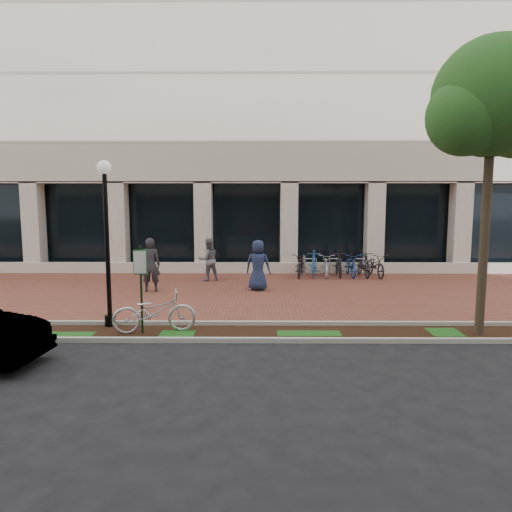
{
  "coord_description": "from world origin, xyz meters",
  "views": [
    {
      "loc": [
        0.63,
        -16.49,
        3.34
      ],
      "look_at": [
        0.51,
        -0.8,
        1.44
      ],
      "focal_mm": 32.0,
      "sensor_mm": 36.0,
      "label": 1
    }
  ],
  "objects_px": {
    "lamppost": "(107,234)",
    "bollard": "(304,265)",
    "bike_rack_cluster": "(338,265)",
    "parking_sign": "(141,278)",
    "pedestrian_right": "(258,265)",
    "pedestrian_mid": "(208,260)",
    "pedestrian_left": "(150,265)",
    "street_tree": "(494,106)",
    "locked_bicycle": "(154,312)"
  },
  "relations": [
    {
      "from": "lamppost",
      "to": "bollard",
      "type": "relative_size",
      "value": 4.72
    },
    {
      "from": "lamppost",
      "to": "bike_rack_cluster",
      "type": "distance_m",
      "value": 11.24
    },
    {
      "from": "pedestrian_mid",
      "to": "pedestrian_right",
      "type": "xyz_separation_m",
      "value": [
        2.09,
        -2.05,
        0.06
      ]
    },
    {
      "from": "bollard",
      "to": "street_tree",
      "type": "bearing_deg",
      "value": -68.86
    },
    {
      "from": "lamppost",
      "to": "pedestrian_mid",
      "type": "xyz_separation_m",
      "value": [
        1.86,
        7.04,
        -1.58
      ]
    },
    {
      "from": "locked_bicycle",
      "to": "pedestrian_right",
      "type": "height_order",
      "value": "pedestrian_right"
    },
    {
      "from": "lamppost",
      "to": "pedestrian_mid",
      "type": "bearing_deg",
      "value": 75.22
    },
    {
      "from": "pedestrian_right",
      "to": "bike_rack_cluster",
      "type": "relative_size",
      "value": 0.44
    },
    {
      "from": "street_tree",
      "to": "bollard",
      "type": "relative_size",
      "value": 7.76
    },
    {
      "from": "parking_sign",
      "to": "lamppost",
      "type": "distance_m",
      "value": 1.62
    },
    {
      "from": "parking_sign",
      "to": "bollard",
      "type": "xyz_separation_m",
      "value": [
        4.99,
        9.27,
        -0.96
      ]
    },
    {
      "from": "bike_rack_cluster",
      "to": "pedestrian_mid",
      "type": "bearing_deg",
      "value": -163.74
    },
    {
      "from": "parking_sign",
      "to": "bollard",
      "type": "relative_size",
      "value": 2.4
    },
    {
      "from": "parking_sign",
      "to": "pedestrian_mid",
      "type": "height_order",
      "value": "parking_sign"
    },
    {
      "from": "parking_sign",
      "to": "pedestrian_left",
      "type": "relative_size",
      "value": 1.11
    },
    {
      "from": "lamppost",
      "to": "street_tree",
      "type": "xyz_separation_m",
      "value": [
        9.6,
        -0.63,
        3.13
      ]
    },
    {
      "from": "pedestrian_left",
      "to": "bike_rack_cluster",
      "type": "relative_size",
      "value": 0.47
    },
    {
      "from": "pedestrian_left",
      "to": "pedestrian_mid",
      "type": "bearing_deg",
      "value": -134.81
    },
    {
      "from": "street_tree",
      "to": "pedestrian_mid",
      "type": "xyz_separation_m",
      "value": [
        -7.74,
        7.66,
        -4.71
      ]
    },
    {
      "from": "pedestrian_left",
      "to": "bike_rack_cluster",
      "type": "distance_m",
      "value": 8.28
    },
    {
      "from": "street_tree",
      "to": "locked_bicycle",
      "type": "xyz_separation_m",
      "value": [
        -8.26,
        0.05,
        -5.06
      ]
    },
    {
      "from": "lamppost",
      "to": "parking_sign",
      "type": "bearing_deg",
      "value": -32.95
    },
    {
      "from": "lamppost",
      "to": "bollard",
      "type": "bearing_deg",
      "value": 54.97
    },
    {
      "from": "parking_sign",
      "to": "pedestrian_right",
      "type": "height_order",
      "value": "parking_sign"
    },
    {
      "from": "bollard",
      "to": "parking_sign",
      "type": "bearing_deg",
      "value": -118.29
    },
    {
      "from": "parking_sign",
      "to": "pedestrian_mid",
      "type": "distance_m",
      "value": 7.77
    },
    {
      "from": "pedestrian_right",
      "to": "bollard",
      "type": "height_order",
      "value": "pedestrian_right"
    },
    {
      "from": "lamppost",
      "to": "bollard",
      "type": "height_order",
      "value": "lamppost"
    },
    {
      "from": "pedestrian_left",
      "to": "bollard",
      "type": "xyz_separation_m",
      "value": [
        6.05,
        3.89,
        -0.53
      ]
    },
    {
      "from": "pedestrian_right",
      "to": "bike_rack_cluster",
      "type": "height_order",
      "value": "pedestrian_right"
    },
    {
      "from": "pedestrian_left",
      "to": "lamppost",
      "type": "bearing_deg",
      "value": 84.48
    },
    {
      "from": "parking_sign",
      "to": "lamppost",
      "type": "xyz_separation_m",
      "value": [
        -1.04,
        0.67,
        1.04
      ]
    },
    {
      "from": "bollard",
      "to": "bike_rack_cluster",
      "type": "height_order",
      "value": "bike_rack_cluster"
    },
    {
      "from": "pedestrian_left",
      "to": "pedestrian_right",
      "type": "xyz_separation_m",
      "value": [
        3.97,
        0.27,
        -0.05
      ]
    },
    {
      "from": "street_tree",
      "to": "bollard",
      "type": "distance_m",
      "value": 11.14
    },
    {
      "from": "street_tree",
      "to": "pedestrian_right",
      "type": "distance_m",
      "value": 9.22
    },
    {
      "from": "lamppost",
      "to": "pedestrian_left",
      "type": "bearing_deg",
      "value": 90.29
    },
    {
      "from": "lamppost",
      "to": "bike_rack_cluster",
      "type": "xyz_separation_m",
      "value": [
        7.51,
        8.14,
        -1.93
      ]
    },
    {
      "from": "pedestrian_mid",
      "to": "bollard",
      "type": "height_order",
      "value": "pedestrian_mid"
    },
    {
      "from": "locked_bicycle",
      "to": "bollard",
      "type": "relative_size",
      "value": 2.24
    },
    {
      "from": "street_tree",
      "to": "bike_rack_cluster",
      "type": "bearing_deg",
      "value": 103.41
    },
    {
      "from": "parking_sign",
      "to": "street_tree",
      "type": "height_order",
      "value": "street_tree"
    },
    {
      "from": "pedestrian_mid",
      "to": "bike_rack_cluster",
      "type": "bearing_deg",
      "value": 165.05
    },
    {
      "from": "pedestrian_right",
      "to": "pedestrian_mid",
      "type": "bearing_deg",
      "value": -33.45
    },
    {
      "from": "pedestrian_mid",
      "to": "bike_rack_cluster",
      "type": "xyz_separation_m",
      "value": [
        5.65,
        1.1,
        -0.35
      ]
    },
    {
      "from": "parking_sign",
      "to": "pedestrian_mid",
      "type": "xyz_separation_m",
      "value": [
        0.82,
        7.71,
        -0.54
      ]
    },
    {
      "from": "locked_bicycle",
      "to": "bike_rack_cluster",
      "type": "bearing_deg",
      "value": -48.59
    },
    {
      "from": "lamppost",
      "to": "pedestrian_right",
      "type": "distance_m",
      "value": 6.54
    },
    {
      "from": "street_tree",
      "to": "locked_bicycle",
      "type": "relative_size",
      "value": 3.46
    },
    {
      "from": "street_tree",
      "to": "pedestrian_right",
      "type": "height_order",
      "value": "street_tree"
    }
  ]
}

